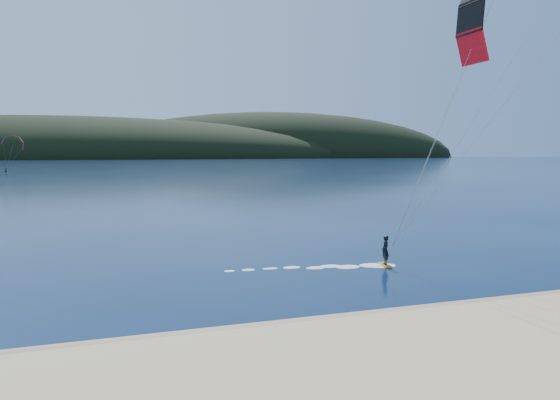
% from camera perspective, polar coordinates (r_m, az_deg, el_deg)
% --- Properties ---
extents(ground, '(1800.00, 1800.00, 0.00)m').
position_cam_1_polar(ground, '(18.47, 4.17, -18.58)').
color(ground, '#061633').
rests_on(ground, ground).
extents(wet_sand, '(220.00, 2.50, 0.10)m').
position_cam_1_polar(wet_sand, '(22.38, -0.44, -14.11)').
color(wet_sand, '#8A7250').
rests_on(wet_sand, ground).
extents(headland, '(1200.00, 310.00, 140.00)m').
position_cam_1_polar(headland, '(760.93, -18.18, 4.33)').
color(headland, black).
rests_on(headland, ground).
extents(kitesurfer_near, '(22.46, 8.02, 18.65)m').
position_cam_1_polar(kitesurfer_near, '(35.47, 25.30, 15.87)').
color(kitesurfer_near, orange).
rests_on(kitesurfer_near, ground).
extents(kitesurfer_far, '(8.01, 7.26, 12.91)m').
position_cam_1_polar(kitesurfer_far, '(210.77, -27.09, 5.30)').
color(kitesurfer_far, orange).
rests_on(kitesurfer_far, ground).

